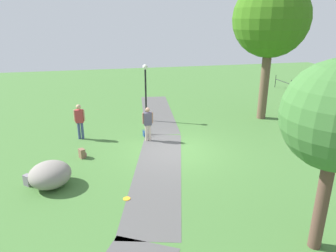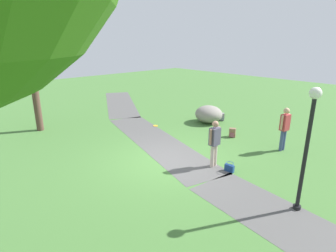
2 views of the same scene
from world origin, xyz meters
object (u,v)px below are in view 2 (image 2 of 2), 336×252
at_px(woman_with_handbag, 215,141).
at_px(frisbee_on_grass, 155,126).
at_px(young_tree_near_path, 30,56).
at_px(backpack_by_boulder, 221,117).
at_px(lamp_post, 308,137).
at_px(handbag_on_grass, 229,168).
at_px(spare_backpack_on_lawn, 232,133).
at_px(man_near_boulder, 285,126).
at_px(lawn_boulder, 209,114).

xyz_separation_m(woman_with_handbag, frisbee_on_grass, (4.92, -1.53, -0.94)).
bearing_deg(young_tree_near_path, backpack_by_boulder, -122.47).
height_order(lamp_post, woman_with_handbag, lamp_post).
height_order(handbag_on_grass, spare_backpack_on_lawn, spare_backpack_on_lawn).
bearing_deg(handbag_on_grass, young_tree_near_path, 19.24).
distance_m(man_near_boulder, backpack_by_boulder, 4.60).
xyz_separation_m(woman_with_handbag, handbag_on_grass, (-0.62, -0.08, -0.81)).
distance_m(lawn_boulder, frisbee_on_grass, 2.91).
relative_size(young_tree_near_path, handbag_on_grass, 14.80).
height_order(young_tree_near_path, man_near_boulder, young_tree_near_path).
distance_m(woman_with_handbag, backpack_by_boulder, 5.87).
relative_size(woman_with_handbag, handbag_on_grass, 5.05).
xyz_separation_m(lamp_post, spare_backpack_on_lawn, (4.38, -3.44, -1.80)).
bearing_deg(man_near_boulder, woman_with_handbag, 73.25).
relative_size(young_tree_near_path, frisbee_on_grass, 19.89).
height_order(lamp_post, backpack_by_boulder, lamp_post).
bearing_deg(woman_with_handbag, handbag_on_grass, -172.91).
xyz_separation_m(lamp_post, woman_with_handbag, (3.07, -0.40, -1.04)).
relative_size(lamp_post, frisbee_on_grass, 13.16).
bearing_deg(man_near_boulder, young_tree_near_path, 33.86).
xyz_separation_m(young_tree_near_path, man_near_boulder, (-9.19, -6.17, -2.52)).
xyz_separation_m(lamp_post, man_near_boulder, (2.12, -3.56, -0.98)).
distance_m(man_near_boulder, spare_backpack_on_lawn, 2.41).
relative_size(man_near_boulder, backpack_by_boulder, 4.35).
bearing_deg(spare_backpack_on_lawn, young_tree_near_path, 41.11).
bearing_deg(backpack_by_boulder, frisbee_on_grass, 63.14).
bearing_deg(lamp_post, spare_backpack_on_lawn, -38.12).
height_order(woman_with_handbag, man_near_boulder, man_near_boulder).
height_order(lawn_boulder, backpack_by_boulder, lawn_boulder).
xyz_separation_m(young_tree_near_path, lawn_boulder, (-4.74, -7.05, -3.08)).
distance_m(young_tree_near_path, backpack_by_boulder, 9.88).
xyz_separation_m(backpack_by_boulder, frisbee_on_grass, (1.67, 3.30, -0.18)).
bearing_deg(frisbee_on_grass, woman_with_handbag, 162.76).
height_order(young_tree_near_path, lawn_boulder, young_tree_near_path).
bearing_deg(lawn_boulder, lamp_post, 145.99).
relative_size(handbag_on_grass, spare_backpack_on_lawn, 0.82).
distance_m(woman_with_handbag, man_near_boulder, 3.29).
height_order(lawn_boulder, woman_with_handbag, woman_with_handbag).
distance_m(lawn_boulder, spare_backpack_on_lawn, 2.42).
xyz_separation_m(lamp_post, lawn_boulder, (6.57, -4.44, -1.55)).
bearing_deg(spare_backpack_on_lawn, backpack_by_boulder, -42.76).
relative_size(handbag_on_grass, backpack_by_boulder, 0.82).
bearing_deg(lawn_boulder, spare_backpack_on_lawn, 155.54).
distance_m(man_near_boulder, frisbee_on_grass, 6.18).
relative_size(spare_backpack_on_lawn, frisbee_on_grass, 1.64).
relative_size(young_tree_near_path, backpack_by_boulder, 12.11).
relative_size(young_tree_near_path, man_near_boulder, 2.79).
xyz_separation_m(man_near_boulder, backpack_by_boulder, (4.20, -1.68, -0.82)).
height_order(woman_with_handbag, frisbee_on_grass, woman_with_handbag).
distance_m(woman_with_handbag, spare_backpack_on_lawn, 3.39).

